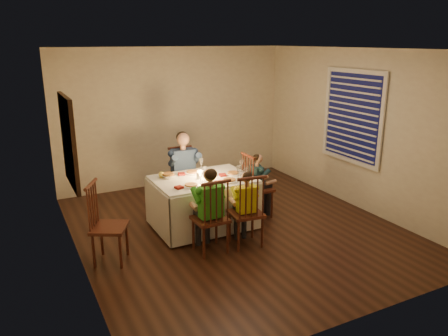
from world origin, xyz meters
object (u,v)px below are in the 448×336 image
chair_extra (112,261)px  serving_bowl (168,176)px  chair_near_right (245,244)px  chair_end (257,216)px  child_teal (257,216)px  dining_table (203,192)px  adult (185,209)px  child_yellow (245,244)px  chair_near_left (210,251)px  chair_adult (185,209)px  child_green (210,251)px

chair_extra → serving_bowl: serving_bowl is taller
chair_near_right → serving_bowl: (-0.71, 1.07, 0.79)m
chair_end → child_teal: chair_end is taller
chair_near_right → child_teal: size_ratio=1.02×
dining_table → chair_near_right: (0.26, -0.83, -0.54)m
dining_table → child_teal: dining_table is taller
adult → child_yellow: adult is taller
adult → serving_bowl: serving_bowl is taller
adult → chair_near_left: bearing=-96.4°
child_yellow → adult: bearing=-74.4°
dining_table → adult: size_ratio=1.13×
chair_adult → chair_end: 1.22m
chair_near_left → chair_extra: (-1.24, 0.32, 0.00)m
serving_bowl → child_yellow: bearing=-56.5°
chair_extra → adult: bearing=-22.6°
dining_table → serving_bowl: 0.56m
adult → child_yellow: 1.62m
chair_near_right → adult: 1.62m
chair_end → chair_extra: bearing=101.5°
chair_near_left → child_yellow: (0.52, -0.04, 0.00)m
chair_near_left → chair_near_right: size_ratio=1.00×
dining_table → chair_near_right: dining_table is taller
child_green → serving_bowl: bearing=-80.6°
child_yellow → child_teal: 1.05m
chair_extra → chair_adult: bearing=-22.6°
chair_end → adult: bearing=50.3°
chair_near_left → child_green: size_ratio=0.90×
chair_extra → adult: (1.51, 1.25, 0.00)m
child_yellow → chair_adult: bearing=-74.4°
chair_near_right → adult: bearing=-74.4°
dining_table → adult: 0.95m
dining_table → serving_bowl: bearing=151.0°
dining_table → adult: bearing=88.8°
chair_near_right → child_yellow: (0.00, 0.00, 0.00)m
child_green → child_yellow: child_green is taller
dining_table → chair_extra: size_ratio=1.39×
dining_table → chair_end: size_ratio=1.42×
chair_end → child_green: size_ratio=0.90×
adult → child_green: size_ratio=1.13×
chair_adult → child_yellow: child_yellow is taller
chair_extra → adult: adult is taller
chair_adult → chair_extra: 1.96m
chair_end → child_yellow: bearing=141.2°
dining_table → serving_bowl: (-0.45, 0.24, 0.24)m
dining_table → chair_extra: dining_table is taller
child_green → child_yellow: size_ratio=1.10×
chair_adult → chair_extra: bearing=-137.2°
child_teal → chair_near_left: bearing=123.8°
chair_end → adult: adult is taller
chair_near_left → serving_bowl: 1.31m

